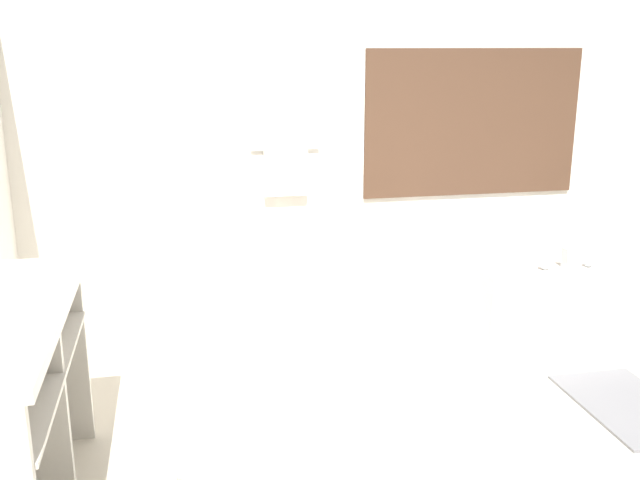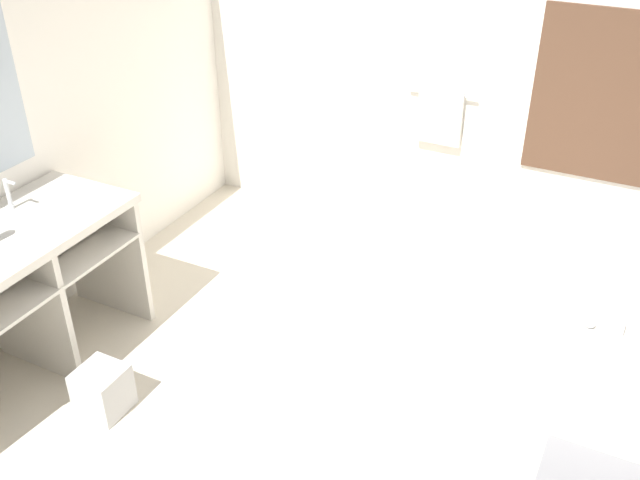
{
  "view_description": "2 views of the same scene",
  "coord_description": "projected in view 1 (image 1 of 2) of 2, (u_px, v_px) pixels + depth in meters",
  "views": [
    {
      "loc": [
        -1.09,
        -2.91,
        1.85
      ],
      "look_at": [
        -0.32,
        0.8,
        0.81
      ],
      "focal_mm": 40.0,
      "sensor_mm": 36.0,
      "label": 1
    },
    {
      "loc": [
        1.07,
        -2.45,
        2.81
      ],
      "look_at": [
        -0.44,
        0.56,
        0.79
      ],
      "focal_mm": 40.0,
      "sensor_mm": 36.0,
      "label": 2
    }
  ],
  "objects": [
    {
      "name": "bathtub",
      "position": [
        511.0,
        274.0,
        4.92
      ],
      "size": [
        1.01,
        1.57,
        0.69
      ],
      "color": "silver",
      "rests_on": "ground_plane"
    },
    {
      "name": "wall_back_with_blinds",
      "position": [
        330.0,
        116.0,
        5.21
      ],
      "size": [
        7.4,
        0.13,
        2.7
      ],
      "color": "white",
      "rests_on": "ground_plane"
    },
    {
      "name": "ground_plane",
      "position": [
        419.0,
        440.0,
        3.45
      ],
      "size": [
        16.0,
        16.0,
        0.0
      ],
      "primitive_type": "plane",
      "color": "beige",
      "rests_on": "ground"
    },
    {
      "name": "bath_mat",
      "position": [
        629.0,
        406.0,
        3.75
      ],
      "size": [
        0.5,
        0.8,
        0.02
      ],
      "color": "slate",
      "rests_on": "ground_plane"
    }
  ]
}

